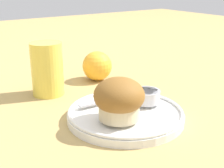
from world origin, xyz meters
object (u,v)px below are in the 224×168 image
Objects in this scene: butter_knife at (113,98)px; juice_glass at (47,69)px; muffin at (119,99)px; orange_fruit at (97,66)px.

juice_glass reaches higher than butter_knife.
butter_knife is 1.29× the size of juice_glass.
orange_fruit is at bearing 65.82° from muffin.
butter_knife is at bearing -112.09° from orange_fruit.
muffin is at bearing -116.43° from butter_knife.
muffin reaches higher than butter_knife.
muffin is 0.09m from butter_knife.
juice_glass is at bearing -170.62° from orange_fruit.
muffin is at bearing -82.08° from juice_glass.
orange_fruit is (0.11, 0.25, -0.02)m from muffin.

